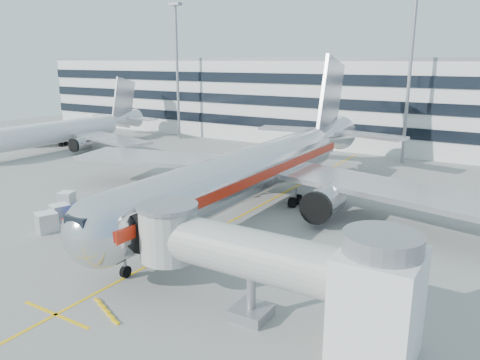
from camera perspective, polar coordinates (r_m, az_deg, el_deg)
The scene contains 15 objects.
ground at distance 41.03m, azimuth -5.79°, elevation -7.49°, with size 180.00×180.00×0.00m, color gray.
lead_in_line at distance 48.84m, azimuth 1.31°, elevation -3.76°, with size 0.25×70.00×0.01m, color yellow.
stop_bar at distance 32.18m, azimuth -21.55°, elevation -15.02°, with size 6.00×0.25×0.01m, color yellow.
main_jet at distance 49.14m, azimuth 2.35°, elevation 1.47°, with size 50.95×48.70×16.06m.
jet_bridge at distance 27.27m, azimuth 4.50°, elevation -10.36°, with size 17.80×4.50×7.00m.
terminal at distance 91.40m, azimuth 16.84°, elevation 9.19°, with size 150.00×24.25×15.60m.
light_mast_west at distance 92.71m, azimuth -7.69°, elevation 14.12°, with size 2.40×1.20×25.45m.
light_mast_centre at distance 73.72m, azimuth 20.09°, elevation 13.33°, with size 2.40×1.20×25.45m.
second_jet at distance 87.54m, azimuth -20.80°, elevation 5.60°, with size 38.21×36.52×12.04m.
belt_loader at distance 46.96m, azimuth -13.28°, elevation -4.21°, with size 4.21×2.13×1.97m.
baggage_tug at distance 46.90m, azimuth -18.23°, elevation -4.13°, with size 3.10×2.34×2.10m.
cargo_container_left at distance 53.58m, azimuth -20.37°, elevation -2.16°, with size 1.88×1.88×1.56m.
cargo_container_right at distance 48.68m, azimuth -21.08°, elevation -3.77°, with size 2.02×2.02×1.71m.
cargo_container_front at distance 46.31m, azimuth -22.49°, elevation -4.76°, with size 2.19×2.19×1.81m.
ramp_worker at distance 44.24m, azimuth -18.02°, elevation -5.39°, with size 0.58×0.38×1.60m, color #A2E818.
Camera 1 is at (23.25, -30.13, 15.33)m, focal length 35.00 mm.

